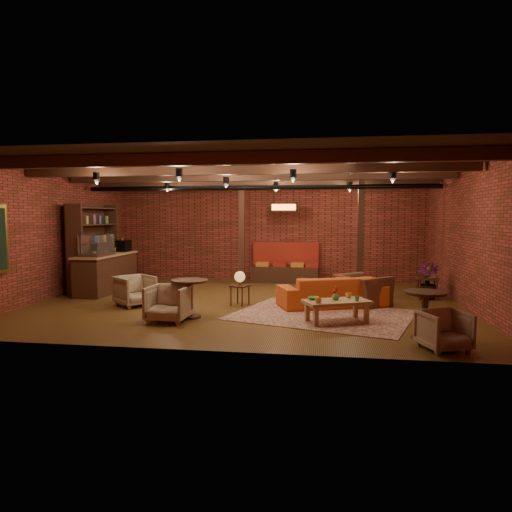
# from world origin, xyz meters

# --- Properties ---
(floor) EXTENTS (10.00, 10.00, 0.00)m
(floor) POSITION_xyz_m (0.00, 0.00, 0.00)
(floor) COLOR #38210E
(floor) RESTS_ON ground
(ceiling) EXTENTS (10.00, 8.00, 0.02)m
(ceiling) POSITION_xyz_m (0.00, 0.00, 3.20)
(ceiling) COLOR black
(ceiling) RESTS_ON wall_back
(wall_back) EXTENTS (10.00, 0.02, 3.20)m
(wall_back) POSITION_xyz_m (0.00, 4.00, 1.60)
(wall_back) COLOR maroon
(wall_back) RESTS_ON ground
(wall_front) EXTENTS (10.00, 0.02, 3.20)m
(wall_front) POSITION_xyz_m (0.00, -4.00, 1.60)
(wall_front) COLOR maroon
(wall_front) RESTS_ON ground
(wall_left) EXTENTS (0.02, 8.00, 3.20)m
(wall_left) POSITION_xyz_m (-5.00, 0.00, 1.60)
(wall_left) COLOR maroon
(wall_left) RESTS_ON ground
(wall_right) EXTENTS (0.02, 8.00, 3.20)m
(wall_right) POSITION_xyz_m (5.00, 0.00, 1.60)
(wall_right) COLOR maroon
(wall_right) RESTS_ON ground
(ceiling_beams) EXTENTS (9.80, 6.40, 0.22)m
(ceiling_beams) POSITION_xyz_m (0.00, 0.00, 3.08)
(ceiling_beams) COLOR black
(ceiling_beams) RESTS_ON ceiling
(ceiling_pipe) EXTENTS (9.60, 0.12, 0.12)m
(ceiling_pipe) POSITION_xyz_m (0.00, 1.60, 2.85)
(ceiling_pipe) COLOR black
(ceiling_pipe) RESTS_ON ceiling
(post_left) EXTENTS (0.16, 0.16, 3.20)m
(post_left) POSITION_xyz_m (-0.60, 2.60, 1.60)
(post_left) COLOR black
(post_left) RESTS_ON ground
(post_right) EXTENTS (0.16, 0.16, 3.20)m
(post_right) POSITION_xyz_m (2.80, 2.00, 1.60)
(post_right) COLOR black
(post_right) RESTS_ON ground
(service_counter) EXTENTS (0.80, 2.50, 1.60)m
(service_counter) POSITION_xyz_m (-4.10, 1.00, 0.80)
(service_counter) COLOR black
(service_counter) RESTS_ON ground
(plant_counter) EXTENTS (0.35, 0.39, 0.30)m
(plant_counter) POSITION_xyz_m (-4.00, 1.20, 1.22)
(plant_counter) COLOR #337F33
(plant_counter) RESTS_ON service_counter
(shelving_hutch) EXTENTS (0.52, 2.00, 2.40)m
(shelving_hutch) POSITION_xyz_m (-4.50, 1.10, 1.20)
(shelving_hutch) COLOR black
(shelving_hutch) RESTS_ON ground
(banquette) EXTENTS (2.10, 0.70, 1.00)m
(banquette) POSITION_xyz_m (0.60, 3.55, 0.50)
(banquette) COLOR maroon
(banquette) RESTS_ON ground
(service_sign) EXTENTS (0.86, 0.06, 0.30)m
(service_sign) POSITION_xyz_m (0.60, 3.10, 2.35)
(service_sign) COLOR orange
(service_sign) RESTS_ON ceiling
(ceiling_spotlights) EXTENTS (6.40, 4.40, 0.28)m
(ceiling_spotlights) POSITION_xyz_m (0.00, 0.00, 2.86)
(ceiling_spotlights) COLOR black
(ceiling_spotlights) RESTS_ON ceiling
(rug) EXTENTS (4.18, 3.64, 0.01)m
(rug) POSITION_xyz_m (1.81, -1.15, 0.01)
(rug) COLOR maroon
(rug) RESTS_ON floor
(sofa) EXTENTS (2.60, 1.75, 0.71)m
(sofa) POSITION_xyz_m (2.01, -0.18, 0.35)
(sofa) COLOR #BE4B1A
(sofa) RESTS_ON floor
(coffee_table) EXTENTS (1.42, 1.09, 0.69)m
(coffee_table) POSITION_xyz_m (2.08, -1.76, 0.39)
(coffee_table) COLOR #997647
(coffee_table) RESTS_ON floor
(side_table_lamp) EXTENTS (0.49, 0.49, 0.80)m
(side_table_lamp) POSITION_xyz_m (-0.11, -0.34, 0.61)
(side_table_lamp) COLOR black
(side_table_lamp) RESTS_ON floor
(round_table_left) EXTENTS (0.75, 0.75, 0.79)m
(round_table_left) POSITION_xyz_m (-0.87, -1.80, 0.53)
(round_table_left) COLOR black
(round_table_left) RESTS_ON floor
(armchair_a) EXTENTS (1.03, 1.04, 0.78)m
(armchair_a) POSITION_xyz_m (-2.50, -0.79, 0.39)
(armchair_a) COLOR #C3B197
(armchair_a) RESTS_ON floor
(armchair_b) EXTENTS (0.80, 0.75, 0.80)m
(armchair_b) POSITION_xyz_m (-1.20, -2.19, 0.40)
(armchair_b) COLOR #C3B197
(armchair_b) RESTS_ON floor
(armchair_right) EXTENTS (1.24, 1.29, 0.95)m
(armchair_right) POSITION_xyz_m (2.74, 0.10, 0.47)
(armchair_right) COLOR brown
(armchair_right) RESTS_ON floor
(side_table_book) EXTENTS (0.53, 0.53, 0.57)m
(side_table_book) POSITION_xyz_m (4.40, 1.13, 0.51)
(side_table_book) COLOR black
(side_table_book) RESTS_ON floor
(round_table_right) EXTENTS (0.70, 0.70, 0.82)m
(round_table_right) POSITION_xyz_m (3.53, -2.80, 0.55)
(round_table_right) COLOR black
(round_table_right) RESTS_ON floor
(armchair_far) EXTENTS (0.83, 0.81, 0.68)m
(armchair_far) POSITION_xyz_m (3.70, -3.40, 0.34)
(armchair_far) COLOR #C3B197
(armchair_far) RESTS_ON floor
(plant_tall) EXTENTS (1.93, 1.93, 2.71)m
(plant_tall) POSITION_xyz_m (4.40, 1.11, 1.36)
(plant_tall) COLOR #4C7F4C
(plant_tall) RESTS_ON floor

